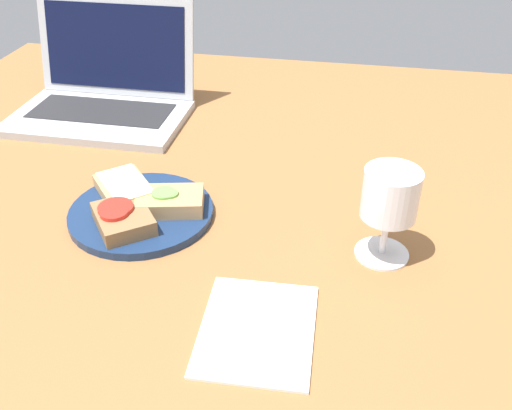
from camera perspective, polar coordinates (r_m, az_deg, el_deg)
wooden_table at (r=84.12cm, az=-3.45°, el=-2.40°), size 140.00×140.00×3.00cm
plate at (r=85.33cm, az=-11.38°, el=-0.76°), size 21.07×21.07×1.26cm
sandwich_with_tomato at (r=81.32cm, az=-13.22°, el=-1.25°), size 11.06×11.44×2.87cm
sandwich_with_cucumber at (r=84.07cm, az=-8.55°, el=0.54°), size 10.81×8.37×2.74cm
sandwich_with_cheese at (r=87.76cm, az=-12.91°, el=1.50°), size 12.56×13.09×2.55cm
wine_glass at (r=73.52cm, az=13.24°, el=0.56°), size 7.22×7.22×12.90cm
laptop at (r=117.93cm, az=-14.90°, el=10.88°), size 33.09×25.03×20.71cm
napkin at (r=66.34cm, az=0.13°, el=-12.34°), size 13.51×16.45×0.40cm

